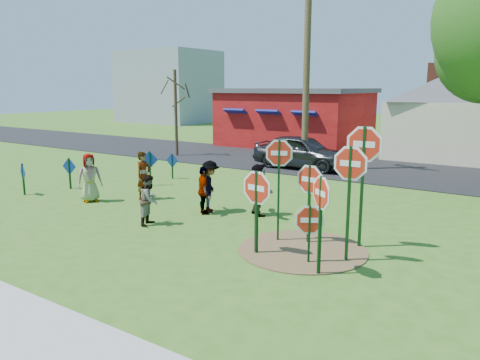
# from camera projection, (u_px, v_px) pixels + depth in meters

# --- Properties ---
(ground) EXTENTS (120.00, 120.00, 0.00)m
(ground) POSITION_uv_depth(u_px,v_px,m) (189.00, 214.00, 14.88)
(ground) COLOR #38631C
(ground) RESTS_ON ground
(road) EXTENTS (120.00, 7.50, 0.04)m
(road) POSITION_uv_depth(u_px,v_px,m) (332.00, 165.00, 24.24)
(road) COLOR black
(road) RESTS_ON ground
(dirt_patch) EXTENTS (3.20, 3.20, 0.03)m
(dirt_patch) POSITION_uv_depth(u_px,v_px,m) (302.00, 250.00, 11.61)
(dirt_patch) COLOR brown
(dirt_patch) RESTS_ON ground
(red_building) EXTENTS (9.40, 7.69, 3.90)m
(red_building) POSITION_uv_depth(u_px,v_px,m) (295.00, 117.00, 32.16)
(red_building) COLOR maroon
(red_building) RESTS_ON ground
(cream_house) EXTENTS (9.40, 9.40, 6.50)m
(cream_house) POSITION_uv_depth(u_px,v_px,m) (473.00, 106.00, 25.97)
(cream_house) COLOR beige
(cream_house) RESTS_ON ground
(distant_building) EXTENTS (10.00, 8.00, 8.00)m
(distant_building) POSITION_uv_depth(u_px,v_px,m) (169.00, 87.00, 53.83)
(distant_building) COLOR #8C939E
(distant_building) RESTS_ON ground
(stop_sign_a) EXTENTS (1.10, 0.16, 2.19)m
(stop_sign_a) POSITION_uv_depth(u_px,v_px,m) (257.00, 194.00, 11.11)
(stop_sign_a) COLOR #0E3313
(stop_sign_a) RESTS_ON ground
(stop_sign_b) EXTENTS (0.87, 0.40, 2.81)m
(stop_sign_b) POSITION_uv_depth(u_px,v_px,m) (279.00, 164.00, 11.93)
(stop_sign_b) COLOR #0E3313
(stop_sign_b) RESTS_ON ground
(stop_sign_c) EXTENTS (1.07, 0.07, 2.84)m
(stop_sign_c) POSITION_uv_depth(u_px,v_px,m) (350.00, 177.00, 10.52)
(stop_sign_c) COLOR #0E3313
(stop_sign_c) RESTS_ON ground
(stop_sign_d) EXTENTS (1.20, 0.12, 3.22)m
(stop_sign_d) POSITION_uv_depth(u_px,v_px,m) (364.00, 156.00, 11.41)
(stop_sign_d) COLOR #0E3313
(stop_sign_d) RESTS_ON ground
(stop_sign_e) EXTENTS (0.81, 0.48, 1.49)m
(stop_sign_e) POSITION_uv_depth(u_px,v_px,m) (309.00, 223.00, 10.60)
(stop_sign_e) COLOR #0E3313
(stop_sign_e) RESTS_ON ground
(stop_sign_f) EXTENTS (0.78, 0.62, 2.30)m
(stop_sign_f) POSITION_uv_depth(u_px,v_px,m) (321.00, 201.00, 9.79)
(stop_sign_f) COLOR #0E3313
(stop_sign_f) RESTS_ON ground
(stop_sign_g) EXTENTS (1.01, 0.13, 2.19)m
(stop_sign_g) POSITION_uv_depth(u_px,v_px,m) (310.00, 186.00, 11.88)
(stop_sign_g) COLOR #0E3313
(stop_sign_g) RESTS_ON ground
(blue_diamond_a) EXTENTS (0.66, 0.23, 1.21)m
(blue_diamond_a) POSITION_uv_depth(u_px,v_px,m) (23.00, 176.00, 17.45)
(blue_diamond_a) COLOR #0E3313
(blue_diamond_a) RESTS_ON ground
(blue_diamond_b) EXTENTS (0.68, 0.13, 1.25)m
(blue_diamond_b) POSITION_uv_depth(u_px,v_px,m) (69.00, 170.00, 18.49)
(blue_diamond_b) COLOR #0E3313
(blue_diamond_b) RESTS_ON ground
(blue_diamond_c) EXTENTS (0.65, 0.33, 1.43)m
(blue_diamond_c) POSITION_uv_depth(u_px,v_px,m) (150.00, 164.00, 19.09)
(blue_diamond_c) COLOR #0E3313
(blue_diamond_c) RESTS_ON ground
(blue_diamond_d) EXTENTS (0.62, 0.11, 1.12)m
(blue_diamond_d) POSITION_uv_depth(u_px,v_px,m) (172.00, 163.00, 20.56)
(blue_diamond_d) COLOR #0E3313
(blue_diamond_d) RESTS_ON ground
(person_a) EXTENTS (0.87, 0.99, 1.71)m
(person_a) POSITION_uv_depth(u_px,v_px,m) (90.00, 178.00, 16.41)
(person_a) COLOR #40488D
(person_a) RESTS_ON ground
(person_b) EXTENTS (0.42, 0.64, 1.73)m
(person_b) POSITION_uv_depth(u_px,v_px,m) (144.00, 176.00, 16.74)
(person_b) COLOR #1B665A
(person_b) RESTS_ON ground
(person_c) EXTENTS (0.77, 0.87, 1.49)m
(person_c) POSITION_uv_depth(u_px,v_px,m) (150.00, 200.00, 13.67)
(person_c) COLOR brown
(person_c) RESTS_ON ground
(person_d) EXTENTS (1.11, 1.25, 1.67)m
(person_d) POSITION_uv_depth(u_px,v_px,m) (210.00, 186.00, 15.05)
(person_d) COLOR #343539
(person_d) RESTS_ON ground
(person_e) EXTENTS (0.91, 0.88, 1.52)m
(person_e) POSITION_uv_depth(u_px,v_px,m) (203.00, 191.00, 14.80)
(person_e) COLOR #4B2959
(person_e) RESTS_ON ground
(person_f) EXTENTS (1.48, 1.34, 1.64)m
(person_f) POSITION_uv_depth(u_px,v_px,m) (258.00, 190.00, 14.66)
(person_f) COLOR #1F5939
(person_f) RESTS_ON ground
(suv) EXTENTS (4.88, 2.03, 1.65)m
(suv) POSITION_uv_depth(u_px,v_px,m) (302.00, 151.00, 23.01)
(suv) COLOR #313035
(suv) RESTS_ON road
(utility_pole) EXTENTS (2.33, 1.04, 10.04)m
(utility_pole) POSITION_uv_depth(u_px,v_px,m) (307.00, 58.00, 21.71)
(utility_pole) COLOR #4C3823
(utility_pole) RESTS_ON ground
(bare_tree_west) EXTENTS (1.80, 1.80, 4.96)m
(bare_tree_west) POSITION_uv_depth(u_px,v_px,m) (176.00, 101.00, 26.92)
(bare_tree_west) COLOR #382819
(bare_tree_west) RESTS_ON ground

